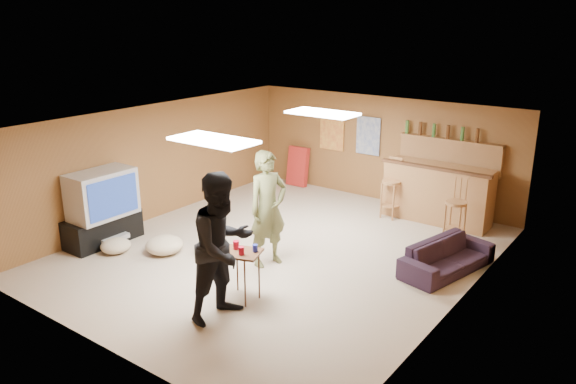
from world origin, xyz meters
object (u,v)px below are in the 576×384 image
Objects in this scene: bar_counter at (438,193)px; sofa at (447,257)px; person_olive at (268,209)px; person_black at (223,247)px; tray_table at (241,275)px; tv_body at (102,194)px.

sofa is (1.00, -2.02, -0.31)m from bar_counter.
person_black reaches higher than person_olive.
sofa is (1.85, 3.02, -0.74)m from person_black.
sofa is at bearing 52.04° from tray_table.
sofa is (5.15, 2.43, -0.66)m from tv_body.
bar_counter is at bearing -4.56° from person_olive.
sofa is at bearing -24.89° from person_black.
bar_counter reaches higher than tray_table.
bar_counter is at bearing 77.89° from tray_table.
person_olive is 1.11× the size of sofa.
tv_body is at bearing 86.46° from person_black.
sofa is at bearing -63.60° from bar_counter.
person_olive is at bearing 25.22° from person_black.
tray_table is at bearing 21.99° from person_black.
tv_body is 3.36m from person_black.
person_black is at bearing 162.35° from sofa.
tv_body is 0.66× the size of sofa.
tray_table is (-1.98, -2.54, 0.11)m from sofa.
tv_body is 0.60× the size of person_olive.
tv_body reaches higher than sofa.
tray_table is (-0.13, 0.48, -0.63)m from person_black.
tv_body is 2.94m from person_olive.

